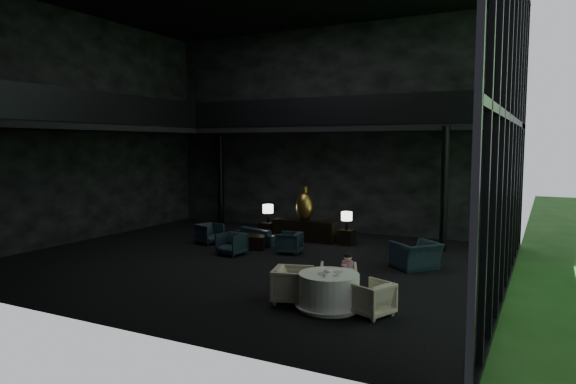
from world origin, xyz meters
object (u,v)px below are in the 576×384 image
at_px(side_table_right, 347,237).
at_px(lounge_armchair_west, 209,233).
at_px(dining_chair_north, 338,278).
at_px(console, 304,231).
at_px(child, 348,265).
at_px(table_lamp_left, 268,210).
at_px(sofa, 260,234).
at_px(dining_chair_east, 371,297).
at_px(side_table_left, 267,229).
at_px(table_lamp_right, 347,217).
at_px(bronze_urn, 305,206).
at_px(window_armchair, 416,250).
at_px(coffee_table, 251,241).
at_px(lounge_armchair_south, 231,243).
at_px(lounge_armchair_east, 289,242).
at_px(dining_table, 329,293).
at_px(dining_chair_west, 293,281).

bearing_deg(side_table_right, lounge_armchair_west, -154.97).
height_order(lounge_armchair_west, dining_chair_north, dining_chair_north).
xyz_separation_m(console, child, (3.73, -5.64, 0.35)).
xyz_separation_m(table_lamp_left, side_table_right, (3.20, -0.18, -0.75)).
relative_size(sofa, dining_chair_east, 2.20).
distance_m(table_lamp_left, lounge_armchair_west, 2.53).
bearing_deg(side_table_left, side_table_right, -1.65).
relative_size(table_lamp_right, dining_chair_north, 0.69).
bearing_deg(side_table_right, bronze_urn, 179.91).
bearing_deg(bronze_urn, window_armchair, -27.82).
height_order(coffee_table, dining_chair_north, dining_chair_north).
bearing_deg(dining_chair_east, lounge_armchair_south, -98.46).
xyz_separation_m(side_table_left, child, (5.33, -5.76, 0.46)).
bearing_deg(lounge_armchair_west, console, -36.81).
bearing_deg(dining_chair_north, table_lamp_left, -70.28).
height_order(side_table_left, lounge_armchair_west, lounge_armchair_west).
bearing_deg(lounge_armchair_west, bronze_urn, -36.40).
relative_size(side_table_left, lounge_armchair_east, 0.74).
xyz_separation_m(lounge_armchair_east, dining_chair_north, (3.09, -3.64, 0.09)).
xyz_separation_m(dining_table, dining_chair_north, (-0.12, 0.84, 0.12)).
distance_m(bronze_urn, child, 6.81).
height_order(lounge_armchair_west, lounge_armchair_east, lounge_armchair_west).
height_order(bronze_urn, child, bronze_urn).
distance_m(table_lamp_left, coffee_table, 2.34).
xyz_separation_m(dining_table, child, (0.05, 0.97, 0.40)).
height_order(bronze_urn, dining_chair_north, bronze_urn).
distance_m(bronze_urn, lounge_armchair_east, 2.38).
xyz_separation_m(lounge_armchair_east, coffee_table, (-1.52, 0.20, -0.14)).
xyz_separation_m(table_lamp_right, window_armchair, (2.90, -2.33, -0.42)).
distance_m(lounge_armchair_west, window_armchair, 7.21).
relative_size(side_table_right, window_armchair, 0.42).
xyz_separation_m(console, table_lamp_left, (-1.60, 0.21, 0.64)).
relative_size(side_table_right, dining_table, 0.36).
relative_size(bronze_urn, lounge_armchair_south, 1.61).
distance_m(table_lamp_right, window_armchair, 3.74).
bearing_deg(dining_table, lounge_armchair_south, 143.66).
bearing_deg(child, dining_chair_east, 131.93).
bearing_deg(dining_table, coffee_table, 135.29).
bearing_deg(bronze_urn, dining_table, -60.97).
bearing_deg(table_lamp_left, coffee_table, -75.44).
bearing_deg(table_lamp_right, lounge_armchair_south, -129.82).
height_order(lounge_armchair_south, dining_chair_east, same).
distance_m(window_armchair, child, 3.38).
bearing_deg(sofa, dining_table, 149.44).
distance_m(bronze_urn, dining_chair_east, 8.13).
height_order(dining_table, dining_chair_west, dining_chair_west).
relative_size(lounge_armchair_east, dining_chair_west, 0.78).
bearing_deg(bronze_urn, sofa, -138.18).
height_order(lounge_armchair_south, dining_chair_north, dining_chair_north).
height_order(console, side_table_left, console).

